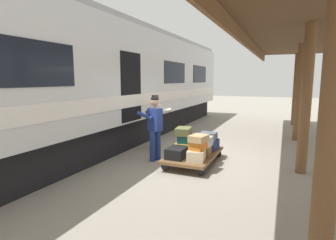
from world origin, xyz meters
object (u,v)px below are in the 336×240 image
(train_car, at_px, (90,83))
(suitcase_teal_softside, at_px, (184,139))
(suitcase_orange_carryall, at_px, (198,145))
(suitcase_slate_roller, at_px, (208,136))
(suitcase_burgundy_valise, at_px, (192,143))
(suitcase_navy_fabric, at_px, (209,144))
(suitcase_olive_duffel, at_px, (183,131))
(suitcase_yellow_case, at_px, (185,147))
(suitcase_tan_vintage, at_px, (199,138))
(suitcase_gray_aluminum, at_px, (204,141))
(suitcase_black_hardshell, at_px, (177,153))
(porter_by_door, at_px, (156,121))
(suitcase_cream_canvas, at_px, (196,155))
(porter_in_overalls, at_px, (154,127))
(luggage_cart, at_px, (194,155))
(suitcase_brown_leather, at_px, (203,150))

(train_car, bearing_deg, suitcase_teal_softside, 174.61)
(suitcase_orange_carryall, height_order, suitcase_slate_roller, suitcase_slate_roller)
(suitcase_burgundy_valise, bearing_deg, suitcase_teal_softside, 87.29)
(suitcase_navy_fabric, height_order, suitcase_olive_duffel, suitcase_olive_duffel)
(suitcase_yellow_case, height_order, suitcase_tan_vintage, suitcase_tan_vintage)
(suitcase_gray_aluminum, xyz_separation_m, suitcase_slate_roller, (0.04, -0.59, 0.02))
(suitcase_black_hardshell, bearing_deg, suitcase_olive_duffel, -85.84)
(train_car, xyz_separation_m, suitcase_burgundy_valise, (-3.29, -0.24, -1.68))
(suitcase_orange_carryall, height_order, porter_by_door, porter_by_door)
(porter_by_door, bearing_deg, suitcase_gray_aluminum, 154.64)
(train_car, bearing_deg, suitcase_olive_duffel, 174.27)
(suitcase_olive_duffel, bearing_deg, suitcase_navy_fabric, -133.68)
(suitcase_cream_canvas, bearing_deg, porter_in_overalls, -17.01)
(porter_in_overalls, relative_size, porter_by_door, 1.00)
(suitcase_teal_softside, relative_size, porter_in_overalls, 0.26)
(luggage_cart, height_order, suitcase_black_hardshell, suitcase_black_hardshell)
(suitcase_brown_leather, height_order, porter_in_overalls, porter_in_overalls)
(suitcase_gray_aluminum, bearing_deg, suitcase_cream_canvas, 88.39)
(suitcase_orange_carryall, bearing_deg, suitcase_yellow_case, -44.92)
(suitcase_cream_canvas, bearing_deg, suitcase_yellow_case, -48.43)
(train_car, height_order, suitcase_orange_carryall, train_car)
(train_car, distance_m, suitcase_teal_softside, 3.57)
(suitcase_tan_vintage, distance_m, suitcase_slate_roller, 1.15)
(porter_by_door, bearing_deg, suitcase_black_hardshell, 131.83)
(suitcase_gray_aluminum, bearing_deg, suitcase_black_hardshell, 46.93)
(suitcase_navy_fabric, height_order, suitcase_teal_softside, suitcase_teal_softside)
(train_car, bearing_deg, suitcase_black_hardshell, 164.88)
(suitcase_teal_softside, height_order, suitcase_gray_aluminum, suitcase_gray_aluminum)
(suitcase_black_hardshell, relative_size, suitcase_tan_vintage, 1.28)
(luggage_cart, relative_size, suitcase_navy_fabric, 4.11)
(suitcase_burgundy_valise, distance_m, suitcase_gray_aluminum, 0.81)
(suitcase_orange_carryall, bearing_deg, porter_in_overalls, -15.16)
(train_car, distance_m, luggage_cart, 4.00)
(suitcase_yellow_case, relative_size, suitcase_navy_fabric, 0.97)
(suitcase_slate_roller, bearing_deg, suitcase_black_hardshell, 67.31)
(suitcase_slate_roller, bearing_deg, suitcase_cream_canvas, 91.17)
(train_car, relative_size, suitcase_gray_aluminum, 48.75)
(luggage_cart, height_order, suitcase_cream_canvas, suitcase_cream_canvas)
(suitcase_tan_vintage, relative_size, suitcase_slate_roller, 1.04)
(suitcase_yellow_case, relative_size, suitcase_gray_aluminum, 1.22)
(suitcase_slate_roller, bearing_deg, luggage_cart, 68.52)
(suitcase_burgundy_valise, xyz_separation_m, suitcase_tan_vintage, (-0.55, 1.13, 0.42))
(luggage_cart, height_order, suitcase_teal_softside, suitcase_teal_softside)
(suitcase_navy_fabric, height_order, suitcase_burgundy_valise, suitcase_navy_fabric)
(suitcase_burgundy_valise, bearing_deg, suitcase_black_hardshell, 90.00)
(suitcase_cream_canvas, height_order, suitcase_orange_carryall, suitcase_orange_carryall)
(suitcase_teal_softside, xyz_separation_m, suitcase_olive_duffel, (0.01, 0.02, 0.20))
(suitcase_yellow_case, distance_m, suitcase_slate_roller, 0.79)
(luggage_cart, bearing_deg, suitcase_tan_vintage, 118.04)
(suitcase_yellow_case, bearing_deg, porter_by_door, -33.49)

